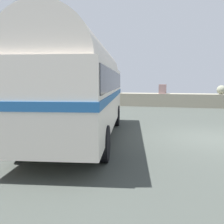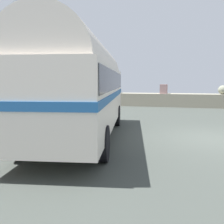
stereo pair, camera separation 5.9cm
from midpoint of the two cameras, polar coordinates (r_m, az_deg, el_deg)
The scene contains 3 objects.
ground at distance 9.62m, azimuth 22.93°, elevation -5.98°, with size 32.00×26.00×0.02m.
breakwater at distance 21.18m, azimuth 18.82°, elevation 2.91°, with size 31.36×1.80×2.45m.
vintage_coach at distance 8.91m, azimuth -6.97°, elevation 6.77°, with size 3.79×8.86×3.70m.
Camera 2 is at (-1.44, -9.27, 2.11)m, focal length 38.65 mm.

